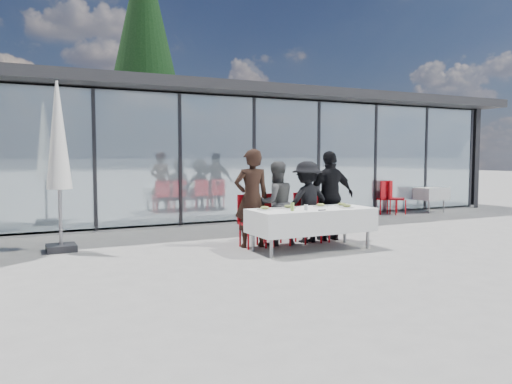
# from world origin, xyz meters

# --- Properties ---
(ground) EXTENTS (90.00, 90.00, 0.00)m
(ground) POSITION_xyz_m (0.00, 0.00, 0.00)
(ground) COLOR gray
(ground) RESTS_ON ground
(pavilion) EXTENTS (14.80, 8.80, 3.44)m
(pavilion) POSITION_xyz_m (2.00, 8.16, 2.15)
(pavilion) COLOR gray
(pavilion) RESTS_ON ground
(treeline) EXTENTS (62.50, 2.00, 4.40)m
(treeline) POSITION_xyz_m (-2.00, 28.00, 2.20)
(treeline) COLOR #163A12
(treeline) RESTS_ON ground
(dining_table) EXTENTS (2.26, 0.96, 0.75)m
(dining_table) POSITION_xyz_m (0.33, 0.21, 0.54)
(dining_table) COLOR white
(dining_table) RESTS_ON ground
(diner_a) EXTENTS (0.75, 0.75, 1.82)m
(diner_a) POSITION_xyz_m (-0.52, 0.93, 0.91)
(diner_a) COLOR black
(diner_a) RESTS_ON ground
(diner_chair_a) EXTENTS (0.44, 0.44, 0.97)m
(diner_chair_a) POSITION_xyz_m (-0.52, 0.96, 0.54)
(diner_chair_a) COLOR red
(diner_chair_a) RESTS_ON ground
(diner_b) EXTENTS (0.83, 0.83, 1.59)m
(diner_b) POSITION_xyz_m (-0.01, 0.93, 0.80)
(diner_b) COLOR #4B4B4B
(diner_b) RESTS_ON ground
(diner_chair_b) EXTENTS (0.44, 0.44, 0.97)m
(diner_chair_b) POSITION_xyz_m (-0.01, 0.96, 0.54)
(diner_chair_b) COLOR red
(diner_chair_b) RESTS_ON ground
(diner_c) EXTENTS (1.06, 1.06, 1.59)m
(diner_c) POSITION_xyz_m (0.68, 0.93, 0.80)
(diner_c) COLOR black
(diner_c) RESTS_ON ground
(diner_chair_c) EXTENTS (0.44, 0.44, 0.97)m
(diner_chair_c) POSITION_xyz_m (0.68, 0.96, 0.54)
(diner_chair_c) COLOR red
(diner_chair_c) RESTS_ON ground
(diner_d) EXTENTS (1.09, 1.09, 1.80)m
(diner_d) POSITION_xyz_m (1.23, 0.93, 0.90)
(diner_d) COLOR black
(diner_d) RESTS_ON ground
(diner_chair_d) EXTENTS (0.44, 0.44, 0.97)m
(diner_chair_d) POSITION_xyz_m (1.23, 0.96, 0.54)
(diner_chair_d) COLOR red
(diner_chair_d) RESTS_ON ground
(plate_a) EXTENTS (0.28, 0.28, 0.07)m
(plate_a) POSITION_xyz_m (-0.53, 0.38, 0.77)
(plate_a) COLOR white
(plate_a) RESTS_ON dining_table
(plate_b) EXTENTS (0.28, 0.28, 0.07)m
(plate_b) POSITION_xyz_m (-0.05, 0.39, 0.77)
(plate_b) COLOR white
(plate_b) RESTS_ON dining_table
(plate_c) EXTENTS (0.28, 0.28, 0.07)m
(plate_c) POSITION_xyz_m (0.63, 0.38, 0.77)
(plate_c) COLOR white
(plate_c) RESTS_ON dining_table
(plate_d) EXTENTS (0.28, 0.28, 0.07)m
(plate_d) POSITION_xyz_m (1.07, 0.31, 0.77)
(plate_d) COLOR white
(plate_d) RESTS_ON dining_table
(plate_extra) EXTENTS (0.28, 0.28, 0.07)m
(plate_extra) POSITION_xyz_m (0.96, 0.01, 0.77)
(plate_extra) COLOR white
(plate_extra) RESTS_ON dining_table
(juice_bottle) EXTENTS (0.06, 0.06, 0.15)m
(juice_bottle) POSITION_xyz_m (-0.19, 0.01, 0.82)
(juice_bottle) COLOR #97B84D
(juice_bottle) RESTS_ON dining_table
(drinking_glasses) EXTENTS (0.07, 0.07, 0.10)m
(drinking_glasses) POSITION_xyz_m (0.08, -0.00, 0.80)
(drinking_glasses) COLOR silver
(drinking_glasses) RESTS_ON dining_table
(folded_eyeglasses) EXTENTS (0.14, 0.03, 0.01)m
(folded_eyeglasses) POSITION_xyz_m (0.32, -0.14, 0.76)
(folded_eyeglasses) COLOR black
(folded_eyeglasses) RESTS_ON dining_table
(spare_table_right) EXTENTS (0.86, 0.86, 0.74)m
(spare_table_right) POSITION_xyz_m (6.79, 3.77, 0.55)
(spare_table_right) COLOR white
(spare_table_right) RESTS_ON ground
(spare_chair_a) EXTENTS (0.62, 0.62, 0.97)m
(spare_chair_a) POSITION_xyz_m (5.45, 3.82, 0.54)
(spare_chair_a) COLOR red
(spare_chair_a) RESTS_ON ground
(spare_chair_b) EXTENTS (0.46, 0.46, 0.97)m
(spare_chair_b) POSITION_xyz_m (5.18, 3.94, 0.54)
(spare_chair_b) COLOR red
(spare_chair_b) RESTS_ON ground
(market_umbrella) EXTENTS (0.50, 0.50, 3.00)m
(market_umbrella) POSITION_xyz_m (-3.75, 2.06, 1.89)
(market_umbrella) COLOR black
(market_umbrella) RESTS_ON ground
(lounger) EXTENTS (1.10, 1.46, 0.72)m
(lounger) POSITION_xyz_m (3.40, 3.55, 0.26)
(lounger) COLOR white
(lounger) RESTS_ON ground
(conifer_tree) EXTENTS (4.00, 4.00, 10.50)m
(conifer_tree) POSITION_xyz_m (0.50, 13.00, 5.99)
(conifer_tree) COLOR #382316
(conifer_tree) RESTS_ON ground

